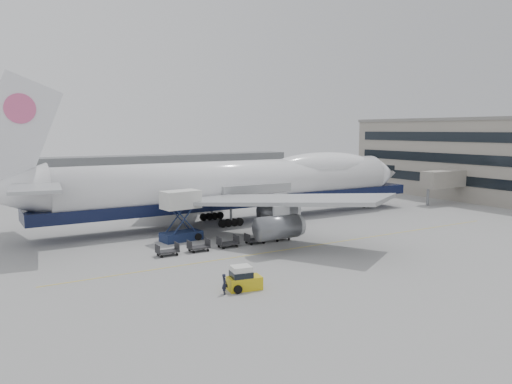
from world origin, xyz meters
TOP-DOWN VIEW (x-y plane):
  - ground at (0.00, 0.00)m, footprint 260.00×260.00m
  - apron_line at (0.00, -6.00)m, footprint 60.00×0.15m
  - hangar at (-10.00, 70.00)m, footprint 110.00×8.00m
  - airliner at (0.64, 12.00)m, footprint 67.00×55.30m
  - catering_truck at (-12.28, 4.52)m, footprint 5.10×3.78m
  - baggage_tug at (-15.19, -15.65)m, footprint 3.01×1.95m
  - ground_worker at (-17.07, -15.87)m, footprint 0.59×0.72m
  - traffic_cone at (-12.72, -10.77)m, footprint 0.36×0.36m
  - dolly_0 at (-16.44, -1.60)m, footprint 2.30×1.35m
  - dolly_1 at (-12.80, -1.60)m, footprint 2.30×1.35m
  - dolly_2 at (-9.16, -1.60)m, footprint 2.30×1.35m
  - dolly_3 at (-5.52, -1.60)m, footprint 2.30×1.35m
  - dolly_4 at (-1.89, -1.60)m, footprint 2.30×1.35m

SIDE VIEW (x-z plane):
  - ground at x=0.00m, z-range 0.00..0.00m
  - apron_line at x=0.00m, z-range 0.00..0.01m
  - traffic_cone at x=-12.72m, z-range -0.01..0.51m
  - dolly_0 at x=-16.44m, z-range -0.12..1.18m
  - dolly_1 at x=-12.80m, z-range -0.12..1.18m
  - dolly_2 at x=-9.16m, z-range -0.12..1.18m
  - dolly_3 at x=-5.52m, z-range -0.12..1.18m
  - dolly_4 at x=-1.89m, z-range -0.12..1.18m
  - ground_worker at x=-17.07m, z-range 0.00..1.70m
  - baggage_tug at x=-15.19m, z-range -0.11..1.93m
  - catering_truck at x=-12.28m, z-range 0.40..6.47m
  - hangar at x=-10.00m, z-range 0.00..7.00m
  - airliner at x=0.64m, z-range -4.37..15.61m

